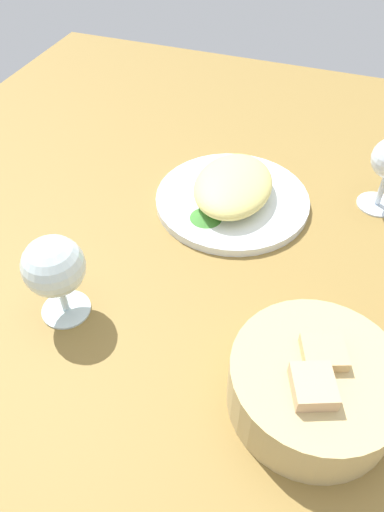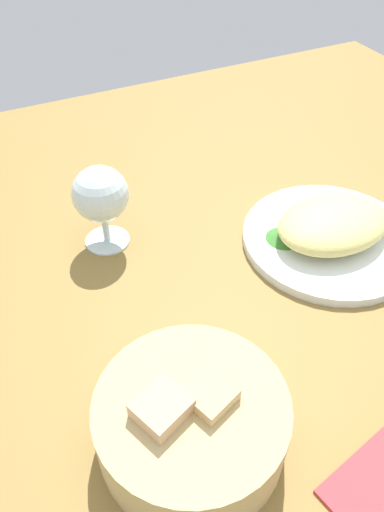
# 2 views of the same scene
# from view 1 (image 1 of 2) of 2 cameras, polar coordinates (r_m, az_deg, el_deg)

# --- Properties ---
(ground_plane) EXTENTS (1.40, 1.40, 0.02)m
(ground_plane) POSITION_cam_1_polar(r_m,az_deg,el_deg) (0.73, 6.64, -1.62)
(ground_plane) COLOR olive
(plate) EXTENTS (0.26, 0.26, 0.01)m
(plate) POSITION_cam_1_polar(r_m,az_deg,el_deg) (0.82, 4.77, 6.61)
(plate) COLOR white
(plate) RESTS_ON ground_plane
(omelette) EXTENTS (0.18, 0.13, 0.05)m
(omelette) POSITION_cam_1_polar(r_m,az_deg,el_deg) (0.80, 4.90, 8.32)
(omelette) COLOR #DBCF75
(omelette) RESTS_ON plate
(lettuce_garnish) EXTENTS (0.05, 0.05, 0.01)m
(lettuce_garnish) POSITION_cam_1_polar(r_m,az_deg,el_deg) (0.77, 1.66, 4.81)
(lettuce_garnish) COLOR #397B2D
(lettuce_garnish) RESTS_ON plate
(bread_basket) EXTENTS (0.19, 0.19, 0.09)m
(bread_basket) POSITION_cam_1_polar(r_m,az_deg,el_deg) (0.57, 14.18, -14.52)
(bread_basket) COLOR tan
(bread_basket) RESTS_ON ground_plane
(wine_glass_near) EXTENTS (0.08, 0.08, 0.13)m
(wine_glass_near) POSITION_cam_1_polar(r_m,az_deg,el_deg) (0.62, -15.95, -1.47)
(wine_glass_near) COLOR silver
(wine_glass_near) RESTS_ON ground_plane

